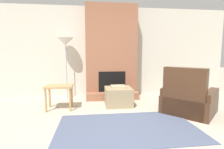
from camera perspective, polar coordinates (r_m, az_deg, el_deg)
name	(u,v)px	position (r m, az deg, el deg)	size (l,w,h in m)	color
ground_plane	(134,144)	(2.66, 7.17, -21.47)	(24.00, 24.00, 0.00)	#B2A893
wall_back	(110,52)	(5.26, -0.62, 7.36)	(7.22, 0.06, 2.60)	beige
fireplace	(111,54)	(5.00, -0.28, 6.74)	(1.43, 0.69, 2.60)	#935B42
ottoman	(118,96)	(4.27, 2.10, -7.09)	(0.63, 0.60, 0.49)	#998460
armchair	(188,100)	(4.04, 23.56, -7.75)	(1.36, 1.36, 0.99)	#422819
side_table	(59,89)	(4.11, -16.87, -4.69)	(0.59, 0.44, 0.55)	tan
floor_lamp_left	(66,45)	(4.94, -14.93, 9.36)	(0.42, 0.42, 1.68)	#ADADB2
area_rug	(127,128)	(3.11, 4.97, -16.89)	(2.36, 1.41, 0.01)	#4C5670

